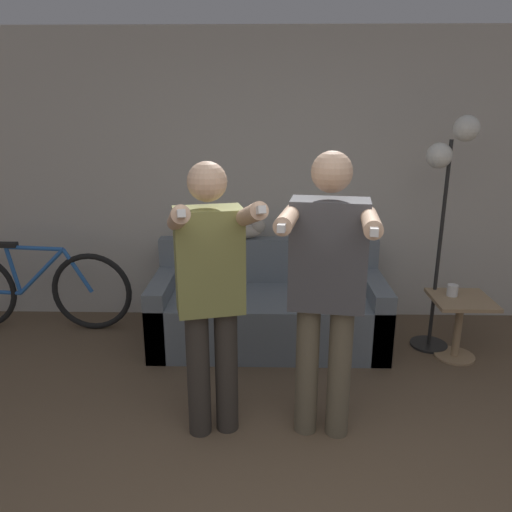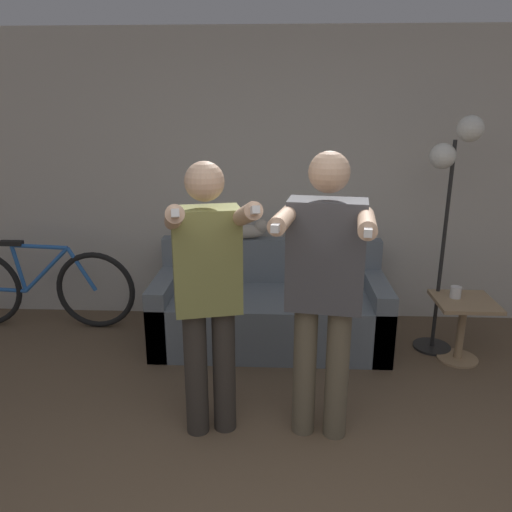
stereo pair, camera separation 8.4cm
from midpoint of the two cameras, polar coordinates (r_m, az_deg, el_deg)
The scene contains 9 objects.
wall_back at distance 4.58m, azimuth 3.31°, elevation 8.60°, with size 10.00×0.05×2.60m.
couch at distance 4.26m, azimuth 0.83°, elevation -6.31°, with size 1.92×0.83×0.84m.
person_left at distance 2.87m, azimuth -6.06°, elevation -3.51°, with size 0.56×0.72×1.68m.
person_right at distance 2.85m, azimuth 7.28°, elevation -2.84°, with size 0.57×0.73×1.73m.
cat at distance 4.36m, azimuth -2.09°, elevation 2.91°, with size 0.54×0.14×0.17m.
floor_lamp at distance 4.12m, azimuth 20.61°, elevation 8.66°, with size 0.37×0.31×1.89m.
side_table at distance 4.27m, azimuth 21.72°, elevation -6.29°, with size 0.45×0.45×0.51m.
cup at distance 4.23m, azimuth 21.00°, elevation -3.68°, with size 0.08×0.08×0.09m.
bicycle at distance 4.91m, azimuth -24.49°, elevation -3.53°, with size 1.76×0.07×0.81m.
Camera 1 is at (-0.21, -1.40, 1.98)m, focal length 35.00 mm.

